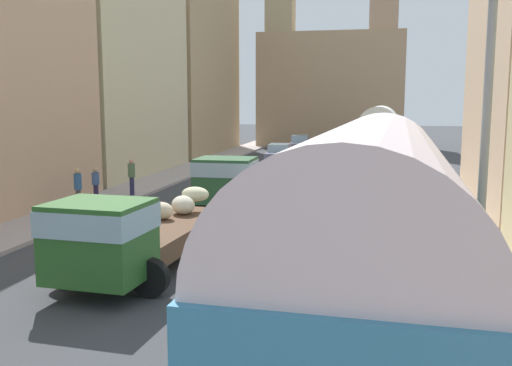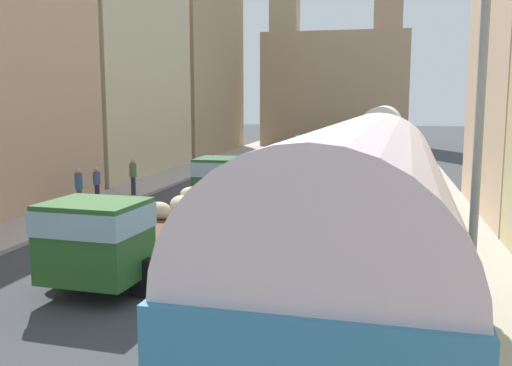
% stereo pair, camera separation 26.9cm
% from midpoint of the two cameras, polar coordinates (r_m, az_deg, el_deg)
% --- Properties ---
extents(ground_plane, '(154.00, 154.00, 0.00)m').
position_cam_midpoint_polar(ground_plane, '(29.27, 2.64, -0.56)').
color(ground_plane, '#3D3E42').
extents(sidewalk_left, '(2.50, 70.00, 0.14)m').
position_cam_midpoint_polar(sidewalk_left, '(31.26, -10.59, -0.00)').
color(sidewalk_left, '#B2A4A1').
rests_on(sidewalk_left, ground).
extents(sidewalk_right, '(2.50, 70.00, 0.14)m').
position_cam_midpoint_polar(sidewalk_right, '(28.98, 16.92, -0.87)').
color(sidewalk_right, '#B3A899').
rests_on(sidewalk_right, ground).
extents(building_left_2, '(4.64, 12.50, 11.97)m').
position_cam_midpoint_polar(building_left_2, '(35.61, -14.06, 10.44)').
color(building_left_2, beige).
rests_on(building_left_2, ground).
extents(building_left_3, '(4.72, 14.51, 13.84)m').
position_cam_midpoint_polar(building_left_3, '(48.91, -6.65, 11.07)').
color(building_left_3, tan).
rests_on(building_left_3, ground).
extents(distant_church, '(13.81, 6.42, 19.59)m').
position_cam_midpoint_polar(distant_church, '(56.71, 7.40, 10.22)').
color(distant_church, tan).
rests_on(distant_church, ground).
extents(parked_bus_0, '(3.58, 9.84, 4.23)m').
position_cam_midpoint_polar(parked_bus_0, '(8.82, 10.59, -6.07)').
color(parked_bus_0, teal).
rests_on(parked_bus_0, ground).
extents(parked_bus_1, '(3.50, 8.16, 4.14)m').
position_cam_midpoint_polar(parked_bus_1, '(38.19, 12.06, 4.77)').
color(parked_bus_1, red).
rests_on(parked_bus_1, ground).
extents(cargo_truck_0, '(3.26, 7.27, 2.24)m').
position_cam_midpoint_polar(cargo_truck_0, '(14.94, -12.63, -4.90)').
color(cargo_truck_0, '#2A5D25').
rests_on(cargo_truck_0, ground).
extents(cargo_truck_1, '(3.20, 7.39, 2.23)m').
position_cam_midpoint_polar(cargo_truck_1, '(24.40, -2.40, 0.38)').
color(cargo_truck_1, '#285530').
rests_on(cargo_truck_1, ground).
extents(car_0, '(2.23, 3.88, 1.58)m').
position_cam_midpoint_polar(car_0, '(38.64, 2.16, 2.78)').
color(car_0, slate).
rests_on(car_0, ground).
extents(car_1, '(2.29, 3.76, 1.65)m').
position_cam_midpoint_polar(car_1, '(47.59, 4.28, 3.83)').
color(car_1, slate).
rests_on(car_1, ground).
extents(car_2, '(2.51, 3.84, 1.53)m').
position_cam_midpoint_polar(car_2, '(27.85, 5.60, 0.55)').
color(car_2, gray).
rests_on(car_2, ground).
extents(car_3, '(2.53, 4.42, 1.51)m').
position_cam_midpoint_polar(car_3, '(39.08, 7.55, 2.74)').
color(car_3, silver).
rests_on(car_3, ground).
extents(pedestrian_0, '(0.37, 0.37, 1.82)m').
position_cam_midpoint_polar(pedestrian_0, '(26.90, -12.66, 0.71)').
color(pedestrian_0, '#2D2A50').
rests_on(pedestrian_0, ground).
extents(pedestrian_2, '(0.37, 0.37, 1.69)m').
position_cam_midpoint_polar(pedestrian_2, '(25.19, -16.08, -0.08)').
color(pedestrian_2, '#2C2247').
rests_on(pedestrian_2, ground).
extents(pedestrian_3, '(0.43, 0.43, 1.81)m').
position_cam_midpoint_polar(pedestrian_3, '(23.98, -17.74, -0.38)').
color(pedestrian_3, '#4B3B41').
rests_on(pedestrian_3, ground).
extents(streetlamp_near, '(1.98, 0.28, 6.74)m').
position_cam_midpoint_polar(streetlamp_near, '(10.98, 20.04, 5.41)').
color(streetlamp_near, gray).
rests_on(streetlamp_near, ground).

